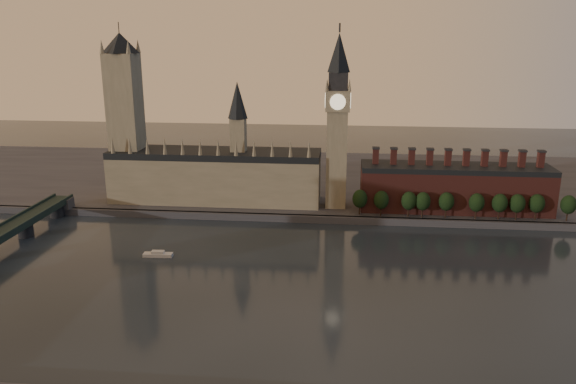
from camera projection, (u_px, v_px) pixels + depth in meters
name	position (u px, v px, depth m)	size (l,w,h in m)	color
ground	(307.00, 291.00, 238.51)	(900.00, 900.00, 0.00)	black
north_bank	(323.00, 181.00, 408.46)	(900.00, 182.00, 4.00)	#45454A
palace_of_westminster	(216.00, 173.00, 348.75)	(130.00, 30.30, 74.00)	gray
victoria_tower	(125.00, 112.00, 343.89)	(24.00, 24.00, 108.00)	gray
big_ben	(338.00, 120.00, 327.43)	(15.00, 15.00, 107.00)	gray
chimney_block	(455.00, 187.00, 331.43)	(110.00, 25.00, 37.00)	maroon
embankment_tree_0	(360.00, 199.00, 323.55)	(8.60, 8.60, 14.88)	black
embankment_tree_1	(381.00, 200.00, 321.17)	(8.60, 8.60, 14.88)	black
embankment_tree_2	(409.00, 201.00, 319.67)	(8.60, 8.60, 14.88)	black
embankment_tree_3	(423.00, 201.00, 318.75)	(8.60, 8.60, 14.88)	black
embankment_tree_4	(446.00, 202.00, 318.21)	(8.60, 8.60, 14.88)	black
embankment_tree_5	(477.00, 203.00, 316.30)	(8.60, 8.60, 14.88)	black
embankment_tree_6	(500.00, 203.00, 315.38)	(8.60, 8.60, 14.88)	black
embankment_tree_7	(517.00, 203.00, 314.59)	(8.60, 8.60, 14.88)	black
embankment_tree_8	(537.00, 203.00, 314.68)	(8.60, 8.60, 14.88)	black
embankment_tree_9	(569.00, 205.00, 312.38)	(8.60, 8.60, 14.88)	black
river_boat	(158.00, 254.00, 274.87)	(14.44, 4.71, 2.85)	silver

